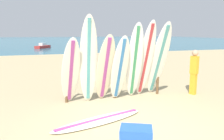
{
  "coord_description": "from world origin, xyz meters",
  "views": [
    {
      "loc": [
        -1.73,
        -3.93,
        2.13
      ],
      "look_at": [
        0.43,
        2.95,
        0.88
      ],
      "focal_mm": 35.08,
      "sensor_mm": 36.0,
      "label": 1
    }
  ],
  "objects_px": {
    "surfboard_leaning_center_left": "(105,69)",
    "surfboard_leaning_right": "(145,60)",
    "surfboard_lying_on_sand": "(99,120)",
    "cooler_box": "(136,137)",
    "surfboard_leaning_far_right": "(159,60)",
    "small_boat_offshore": "(43,46)",
    "surfboard_leaning_far_left": "(71,72)",
    "surfboard_rack": "(115,76)",
    "beachgoer_standing": "(194,70)",
    "surfboard_leaning_left": "(89,61)",
    "surfboard_leaning_center": "(120,69)",
    "surfboard_leaning_center_right": "(135,62)"
  },
  "relations": [
    {
      "from": "surfboard_lying_on_sand",
      "to": "cooler_box",
      "type": "bearing_deg",
      "value": -73.37
    },
    {
      "from": "surfboard_lying_on_sand",
      "to": "small_boat_offshore",
      "type": "xyz_separation_m",
      "value": [
        -1.27,
        25.88,
        0.22
      ]
    },
    {
      "from": "surfboard_leaning_left",
      "to": "surfboard_leaning_center_left",
      "type": "xyz_separation_m",
      "value": [
        0.5,
        -0.01,
        -0.27
      ]
    },
    {
      "from": "surfboard_leaning_right",
      "to": "surfboard_lying_on_sand",
      "type": "distance_m",
      "value": 2.63
    },
    {
      "from": "surfboard_lying_on_sand",
      "to": "beachgoer_standing",
      "type": "height_order",
      "value": "beachgoer_standing"
    },
    {
      "from": "beachgoer_standing",
      "to": "surfboard_leaning_far_left",
      "type": "bearing_deg",
      "value": 179.18
    },
    {
      "from": "surfboard_leaning_center_left",
      "to": "surfboard_leaning_right",
      "type": "height_order",
      "value": "surfboard_leaning_right"
    },
    {
      "from": "surfboard_leaning_right",
      "to": "small_boat_offshore",
      "type": "relative_size",
      "value": 0.95
    },
    {
      "from": "surfboard_leaning_center",
      "to": "surfboard_leaning_far_right",
      "type": "height_order",
      "value": "surfboard_leaning_far_right"
    },
    {
      "from": "surfboard_rack",
      "to": "small_boat_offshore",
      "type": "distance_m",
      "value": 24.25
    },
    {
      "from": "surfboard_leaning_center_right",
      "to": "surfboard_leaning_right",
      "type": "relative_size",
      "value": 0.97
    },
    {
      "from": "small_boat_offshore",
      "to": "surfboard_leaning_far_right",
      "type": "bearing_deg",
      "value": -81.55
    },
    {
      "from": "surfboard_leaning_far_left",
      "to": "surfboard_leaning_right",
      "type": "bearing_deg",
      "value": 0.3
    },
    {
      "from": "surfboard_leaning_far_right",
      "to": "surfboard_lying_on_sand",
      "type": "bearing_deg",
      "value": -148.65
    },
    {
      "from": "surfboard_leaning_far_left",
      "to": "beachgoer_standing",
      "type": "height_order",
      "value": "surfboard_leaning_far_left"
    },
    {
      "from": "surfboard_rack",
      "to": "surfboard_leaning_far_right",
      "type": "height_order",
      "value": "surfboard_leaning_far_right"
    },
    {
      "from": "surfboard_leaning_far_left",
      "to": "surfboard_leaning_left",
      "type": "bearing_deg",
      "value": -3.36
    },
    {
      "from": "surfboard_leaning_center_left",
      "to": "surfboard_rack",
      "type": "bearing_deg",
      "value": 42.05
    },
    {
      "from": "surfboard_leaning_right",
      "to": "surfboard_leaning_center_left",
      "type": "bearing_deg",
      "value": -177.64
    },
    {
      "from": "surfboard_leaning_far_left",
      "to": "surfboard_leaning_far_right",
      "type": "relative_size",
      "value": 0.82
    },
    {
      "from": "surfboard_leaning_left",
      "to": "surfboard_leaning_center_right",
      "type": "distance_m",
      "value": 1.43
    },
    {
      "from": "surfboard_leaning_far_left",
      "to": "surfboard_leaning_right",
      "type": "distance_m",
      "value": 2.37
    },
    {
      "from": "surfboard_rack",
      "to": "surfboard_leaning_far_right",
      "type": "distance_m",
      "value": 1.52
    },
    {
      "from": "surfboard_leaning_center_left",
      "to": "cooler_box",
      "type": "xyz_separation_m",
      "value": [
        -0.14,
        -2.64,
        -0.86
      ]
    },
    {
      "from": "surfboard_leaning_center",
      "to": "surfboard_lying_on_sand",
      "type": "xyz_separation_m",
      "value": [
        -0.97,
        -1.3,
        -0.99
      ]
    },
    {
      "from": "surfboard_leaning_left",
      "to": "cooler_box",
      "type": "distance_m",
      "value": 2.91
    },
    {
      "from": "surfboard_leaning_far_left",
      "to": "surfboard_leaning_center",
      "type": "relative_size",
      "value": 0.98
    },
    {
      "from": "surfboard_leaning_center_left",
      "to": "surfboard_leaning_far_right",
      "type": "height_order",
      "value": "surfboard_leaning_far_right"
    },
    {
      "from": "surfboard_leaning_center_left",
      "to": "surfboard_leaning_center",
      "type": "xyz_separation_m",
      "value": [
        0.44,
        -0.05,
        -0.02
      ]
    },
    {
      "from": "surfboard_leaning_center",
      "to": "surfboard_leaning_far_right",
      "type": "bearing_deg",
      "value": 5.77
    },
    {
      "from": "surfboard_leaning_center_right",
      "to": "beachgoer_standing",
      "type": "distance_m",
      "value": 2.25
    },
    {
      "from": "surfboard_rack",
      "to": "small_boat_offshore",
      "type": "bearing_deg",
      "value": 95.26
    },
    {
      "from": "surfboard_rack",
      "to": "surfboard_leaning_center",
      "type": "xyz_separation_m",
      "value": [
        0.01,
        -0.43,
        0.28
      ]
    },
    {
      "from": "surfboard_leaning_right",
      "to": "surfboard_leaning_far_left",
      "type": "bearing_deg",
      "value": -179.7
    },
    {
      "from": "surfboard_leaning_center",
      "to": "surfboard_leaning_center_right",
      "type": "xyz_separation_m",
      "value": [
        0.49,
        0.01,
        0.19
      ]
    },
    {
      "from": "small_boat_offshore",
      "to": "surfboard_leaning_far_left",
      "type": "bearing_deg",
      "value": -88.18
    },
    {
      "from": "surfboard_rack",
      "to": "surfboard_leaning_far_left",
      "type": "relative_size",
      "value": 1.6
    },
    {
      "from": "small_boat_offshore",
      "to": "surfboard_leaning_center_right",
      "type": "bearing_deg",
      "value": -83.67
    },
    {
      "from": "surfboard_leaning_center_left",
      "to": "surfboard_leaning_center",
      "type": "bearing_deg",
      "value": -6.06
    },
    {
      "from": "surfboard_leaning_center_left",
      "to": "beachgoer_standing",
      "type": "height_order",
      "value": "surfboard_leaning_center_left"
    },
    {
      "from": "surfboard_leaning_far_right",
      "to": "surfboard_leaning_center_right",
      "type": "bearing_deg",
      "value": -172.01
    },
    {
      "from": "surfboard_leaning_left",
      "to": "surfboard_rack",
      "type": "bearing_deg",
      "value": 22.0
    },
    {
      "from": "surfboard_leaning_far_left",
      "to": "surfboard_leaning_center",
      "type": "bearing_deg",
      "value": -3.53
    },
    {
      "from": "surfboard_leaning_far_right",
      "to": "surfboard_leaning_center",
      "type": "bearing_deg",
      "value": -174.23
    },
    {
      "from": "surfboard_leaning_left",
      "to": "surfboard_leaning_center",
      "type": "distance_m",
      "value": 0.98
    },
    {
      "from": "surfboard_leaning_far_right",
      "to": "small_boat_offshore",
      "type": "bearing_deg",
      "value": 98.45
    },
    {
      "from": "surfboard_leaning_far_right",
      "to": "beachgoer_standing",
      "type": "distance_m",
      "value": 1.37
    },
    {
      "from": "surfboard_leaning_right",
      "to": "small_boat_offshore",
      "type": "distance_m",
      "value": 24.7
    },
    {
      "from": "surfboard_leaning_center_right",
      "to": "surfboard_leaning_far_right",
      "type": "bearing_deg",
      "value": 7.99
    },
    {
      "from": "surfboard_leaning_center_left",
      "to": "surfboard_lying_on_sand",
      "type": "bearing_deg",
      "value": -111.37
    }
  ]
}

